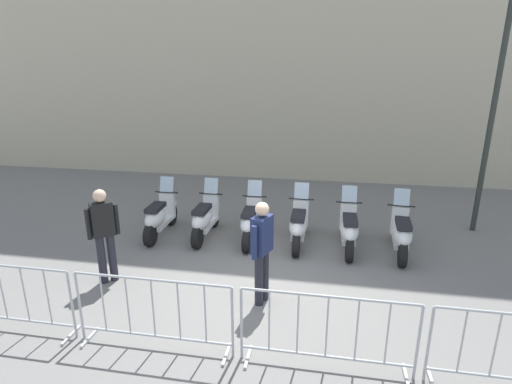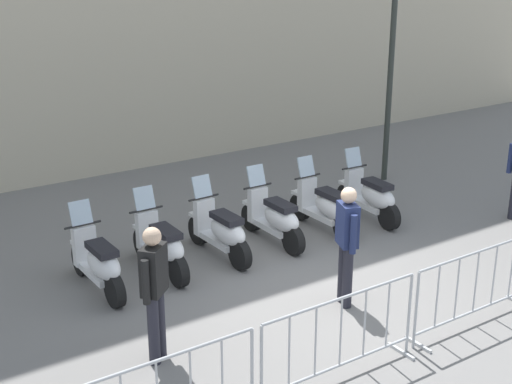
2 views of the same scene
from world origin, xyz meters
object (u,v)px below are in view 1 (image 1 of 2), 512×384
Objects in this scene: motorcycle_0 at (159,217)px; officer_mid_plaza at (104,231)px; motorcycle_1 at (205,219)px; motorcycle_5 at (401,234)px; barrier_segment_0 at (3,298)px; barrier_segment_2 at (327,333)px; street_lamp at (497,87)px; motorcycle_4 at (349,230)px; motorcycle_2 at (251,222)px; barrier_segment_1 at (154,314)px; officer_by_barriers at (262,247)px; motorcycle_3 at (299,225)px.

motorcycle_0 is 0.99× the size of officer_mid_plaza.
motorcycle_1 is 4.18m from motorcycle_5.
barrier_segment_0 and barrier_segment_2 have the same top height.
motorcycle_4 is at bearing -162.29° from street_lamp.
motorcycle_1 is 1.05m from motorcycle_2.
barrier_segment_1 is 8.20m from street_lamp.
motorcycle_5 is 0.78× the size of barrier_segment_0.
motorcycle_2 is 5.99m from street_lamp.
motorcycle_0 is at bearing 125.22° from barrier_segment_2.
motorcycle_4 is at bearing 46.11° from officer_by_barriers.
street_lamp reaches higher than motorcycle_3.
motorcycle_1 is at bearing 114.93° from officer_by_barriers.
street_lamp reaches higher than barrier_segment_0.
officer_by_barriers is (1.49, 1.12, 0.45)m from barrier_segment_1.
officer_by_barriers is at bearing -133.89° from motorcycle_4.
motorcycle_0 is at bearing 66.17° from barrier_segment_0.
barrier_segment_2 is 1.26× the size of officer_by_barriers.
barrier_segment_1 is at bearing -10.82° from barrier_segment_0.
barrier_segment_2 is (3.02, -4.27, 0.07)m from motorcycle_0.
motorcycle_4 is at bearing -12.02° from motorcycle_1.
officer_by_barriers is (3.75, 0.68, 0.45)m from barrier_segment_0.
motorcycle_0 is at bearing 101.13° from barrier_segment_1.
motorcycle_3 is 1.00× the size of motorcycle_4.
officer_by_barriers is at bearing -85.76° from motorcycle_2.
barrier_segment_0 is 1.77m from officer_mid_plaza.
motorcycle_5 is at bearing 57.13° from barrier_segment_2.
motorcycle_1 is at bearing 167.98° from motorcycle_4.
motorcycle_1 is 1.00× the size of motorcycle_3.
motorcycle_4 reaches higher than barrier_segment_1.
street_lamp reaches higher than motorcycle_0.
motorcycle_3 is at bearing 22.58° from officer_mid_plaza.
motorcycle_0 is 1.00× the size of motorcycle_4.
motorcycle_0 is 7.84m from street_lamp.
officer_mid_plaza reaches higher than barrier_segment_0.
motorcycle_2 is 1.04m from motorcycle_3.
motorcycle_0 is 2.15m from officer_mid_plaza.
motorcycle_3 is at bearing -9.91° from motorcycle_0.
motorcycle_5 is (5.12, -1.01, 0.00)m from motorcycle_0.
motorcycle_5 is at bearing 30.75° from officer_by_barriers.
barrier_segment_0 is 1.26× the size of officer_by_barriers.
barrier_segment_0 is 1.00× the size of barrier_segment_2.
motorcycle_1 is 0.99× the size of officer_by_barriers.
barrier_segment_2 is (0.95, -3.93, 0.07)m from motorcycle_2.
motorcycle_0 and motorcycle_3 have the same top height.
officer_mid_plaza is (-5.61, -1.02, 0.53)m from motorcycle_5.
motorcycle_2 is at bearing 167.58° from motorcycle_5.
motorcycle_4 is at bearing 25.05° from barrier_segment_0.
street_lamp is at bearing 16.20° from officer_mid_plaza.
barrier_segment_0 is at bearing -113.83° from motorcycle_0.
street_lamp is (2.18, 1.25, 2.83)m from motorcycle_5.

